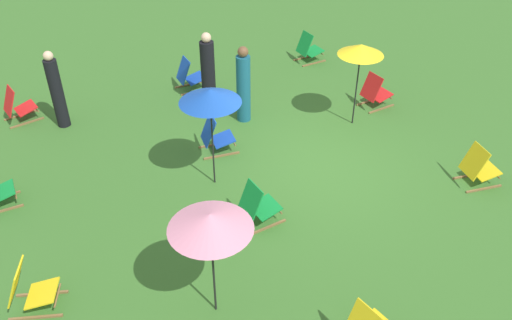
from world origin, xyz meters
name	(u,v)px	position (x,y,z in m)	size (l,w,h in m)	color
ground_plane	(311,167)	(0.00, 0.00, 0.00)	(40.00, 40.00, 0.00)	#386B28
deckchair_0	(18,106)	(4.13, 5.28, 0.37)	(0.66, 0.86, 0.83)	olive
deckchair_1	(216,136)	(1.27, 1.57, 0.37)	(0.53, 0.79, 0.83)	olive
deckchair_2	(375,92)	(1.64, -2.50, 0.37)	(0.59, 0.82, 0.83)	olive
deckchair_3	(479,168)	(-1.66, -2.66, 0.37)	(0.56, 0.81, 0.83)	olive
deckchair_4	(30,289)	(-1.56, 5.35, 0.37)	(0.67, 0.86, 0.83)	olive
deckchair_5	(258,206)	(-1.10, 1.62, 0.37)	(0.59, 0.82, 0.83)	olive
deckchair_6	(309,49)	(4.48, -2.19, 0.37)	(0.56, 0.81, 0.83)	olive
deckchair_10	(189,76)	(4.13, 1.29, 0.37)	(0.53, 0.79, 0.83)	olive
umbrella_0	(210,222)	(-2.61, 2.91, 1.70)	(1.14, 1.14, 1.83)	black
umbrella_1	(361,50)	(1.17, -1.64, 1.77)	(0.97, 0.97, 1.89)	black
umbrella_2	(210,96)	(0.27, 1.95, 1.87)	(1.10, 1.10, 2.01)	black
person_0	(57,91)	(3.56, 4.40, 0.85)	(0.35, 0.35, 1.78)	black
person_1	(208,73)	(3.08, 1.11, 0.88)	(0.46, 0.46, 1.85)	black
person_2	(243,86)	(2.26, 0.57, 0.84)	(0.38, 0.38, 1.77)	#195972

